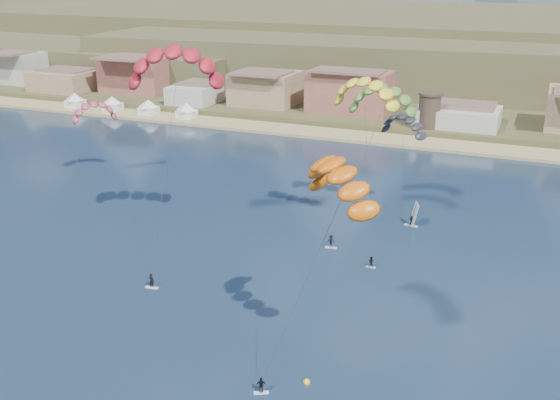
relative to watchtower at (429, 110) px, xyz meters
name	(u,v)px	position (x,y,z in m)	size (l,w,h in m)	color
beach	(400,140)	(-5.00, -8.00, -6.12)	(2200.00, 12.00, 0.90)	tan
land	(520,15)	(-5.00, 446.00, -6.37)	(2200.00, 900.00, 4.00)	brown
foothills	(531,48)	(17.39, 118.47, 2.71)	(940.00, 210.00, 18.00)	brown
town	(272,85)	(-45.00, 8.00, 1.63)	(400.00, 24.00, 12.00)	beige
watchtower	(429,110)	(0.00, 0.00, 0.00)	(5.82, 5.82, 8.60)	#47382D
beach_tents	(129,101)	(-81.25, -8.00, -2.66)	(43.40, 6.40, 5.00)	white
kitesurfer_red	(175,60)	(-22.35, -78.31, 20.62)	(15.16, 21.36, 31.85)	silver
kitesurfer_yellow	(366,89)	(1.57, -65.46, 16.16)	(11.17, 14.76, 26.09)	silver
kitesurfer_orange	(341,174)	(8.85, -100.02, 14.24)	(11.12, 14.34, 23.63)	silver
kitesurfer_green	(382,96)	(1.94, -56.81, 13.62)	(11.36, 18.86, 25.07)	silver
distant_kite_pink	(94,108)	(-53.98, -57.22, 7.25)	(8.42, 9.03, 16.76)	#262626
distant_kite_dark	(404,121)	(4.55, -51.52, 8.67)	(9.37, 7.36, 18.02)	#262626
windsurfer	(413,219)	(8.63, -59.65, -5.12)	(2.28, 2.51, 3.93)	silver
buoy	(307,382)	(7.53, -105.13, -6.24)	(0.73, 0.73, 0.73)	yellow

